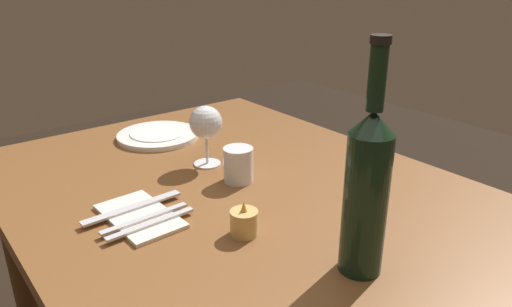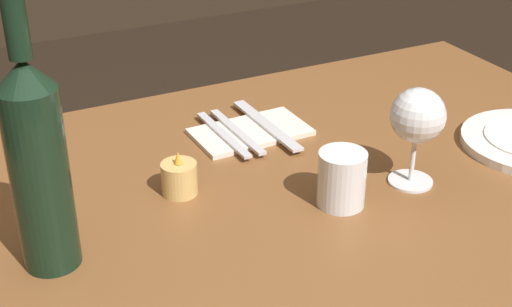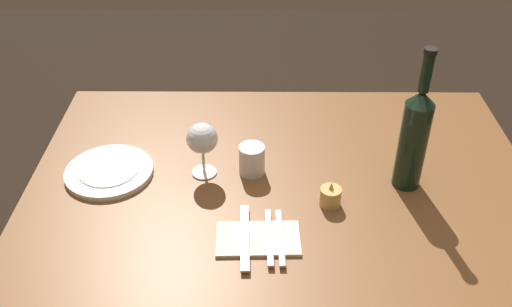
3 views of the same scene
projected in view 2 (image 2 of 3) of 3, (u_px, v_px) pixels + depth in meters
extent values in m
cube|color=brown|center=(283.00, 219.00, 1.03)|extent=(1.30, 0.90, 0.04)
cylinder|color=brown|center=(419.00, 210.00, 1.73)|extent=(0.06, 0.06, 0.70)
cylinder|color=white|center=(410.00, 181.00, 1.08)|extent=(0.07, 0.07, 0.00)
cylinder|color=white|center=(413.00, 158.00, 1.06)|extent=(0.01, 0.01, 0.07)
sphere|color=white|center=(418.00, 115.00, 1.03)|extent=(0.08, 0.08, 0.08)
cylinder|color=#510A14|center=(418.00, 118.00, 1.03)|extent=(0.06, 0.06, 0.02)
cylinder|color=black|center=(41.00, 181.00, 0.86)|extent=(0.07, 0.07, 0.23)
cone|color=black|center=(24.00, 74.00, 0.79)|extent=(0.07, 0.07, 0.03)
cylinder|color=black|center=(14.00, 16.00, 0.76)|extent=(0.03, 0.03, 0.09)
cylinder|color=white|center=(342.00, 179.00, 1.01)|extent=(0.07, 0.07, 0.08)
cylinder|color=silver|center=(341.00, 187.00, 1.02)|extent=(0.06, 0.06, 0.05)
cylinder|color=#DBB266|center=(179.00, 178.00, 1.04)|extent=(0.05, 0.05, 0.05)
cylinder|color=white|center=(180.00, 182.00, 1.05)|extent=(0.04, 0.04, 0.03)
cone|color=#F99E2D|center=(178.00, 158.00, 1.03)|extent=(0.01, 0.01, 0.02)
cube|color=silver|center=(250.00, 132.00, 1.22)|extent=(0.19, 0.12, 0.01)
cube|color=silver|center=(237.00, 131.00, 1.21)|extent=(0.02, 0.18, 0.00)
cube|color=silver|center=(223.00, 134.00, 1.20)|extent=(0.02, 0.18, 0.00)
cube|color=silver|center=(266.00, 125.00, 1.23)|extent=(0.03, 0.21, 0.00)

